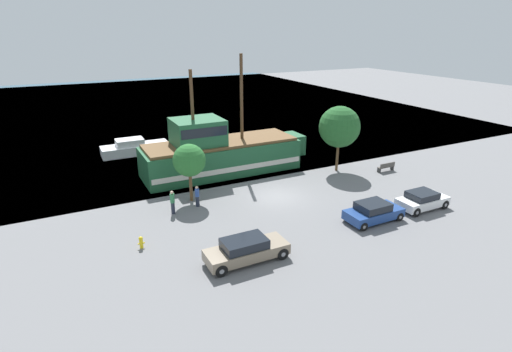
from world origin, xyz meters
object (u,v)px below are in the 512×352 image
(bench_promenade_east, at_px, (386,167))
(pedestrian_walking_far, at_px, (173,202))
(pedestrian_walking_near, at_px, (197,196))
(parked_car_curb_mid, at_px, (422,200))
(moored_boat_dockside, at_px, (135,148))
(parked_car_curb_rear, at_px, (246,250))
(parked_car_curb_front, at_px, (373,212))
(fire_hydrant, at_px, (141,242))
(pirate_ship, at_px, (219,152))

(bench_promenade_east, height_order, pedestrian_walking_far, pedestrian_walking_far)
(pedestrian_walking_near, bearing_deg, parked_car_curb_mid, -28.21)
(moored_boat_dockside, height_order, pedestrian_walking_near, moored_boat_dockside)
(parked_car_curb_mid, distance_m, bench_promenade_east, 8.11)
(bench_promenade_east, distance_m, pedestrian_walking_near, 18.16)
(parked_car_curb_rear, bearing_deg, parked_car_curb_front, 3.63)
(fire_hydrant, bearing_deg, pedestrian_walking_near, 40.05)
(pedestrian_walking_near, relative_size, pedestrian_walking_far, 0.93)
(fire_hydrant, bearing_deg, parked_car_curb_rear, -39.46)
(fire_hydrant, bearing_deg, parked_car_curb_front, -13.20)
(pirate_ship, height_order, pedestrian_walking_near, pirate_ship)
(parked_car_curb_rear, xyz_separation_m, pedestrian_walking_far, (-2.01, 7.96, 0.17))
(fire_hydrant, bearing_deg, parked_car_curb_mid, -10.44)
(pirate_ship, relative_size, moored_boat_dockside, 2.25)
(moored_boat_dockside, distance_m, parked_car_curb_front, 26.07)
(pedestrian_walking_far, bearing_deg, pedestrian_walking_near, 11.61)
(bench_promenade_east, height_order, pedestrian_walking_near, pedestrian_walking_near)
(fire_hydrant, distance_m, bench_promenade_east, 23.45)
(parked_car_curb_mid, bearing_deg, pirate_ship, 126.17)
(fire_hydrant, xyz_separation_m, pedestrian_walking_far, (3.04, 3.81, 0.48))
(fire_hydrant, distance_m, pedestrian_walking_near, 6.56)
(parked_car_curb_front, height_order, fire_hydrant, parked_car_curb_front)
(moored_boat_dockside, relative_size, parked_car_curb_front, 1.70)
(fire_hydrant, bearing_deg, pedestrian_walking_far, 51.39)
(parked_car_curb_front, height_order, bench_promenade_east, parked_car_curb_front)
(parked_car_curb_front, xyz_separation_m, pedestrian_walking_far, (-11.98, 7.33, 0.21))
(parked_car_curb_front, relative_size, fire_hydrant, 5.29)
(pirate_ship, bearing_deg, pedestrian_walking_near, -124.52)
(parked_car_curb_front, relative_size, pedestrian_walking_near, 2.49)
(parked_car_curb_rear, relative_size, pedestrian_walking_far, 2.74)
(pirate_ship, relative_size, parked_car_curb_mid, 4.02)
(bench_promenade_east, relative_size, pedestrian_walking_near, 1.06)
(fire_hydrant, relative_size, bench_promenade_east, 0.44)
(parked_car_curb_rear, height_order, bench_promenade_east, parked_car_curb_rear)
(moored_boat_dockside, height_order, bench_promenade_east, moored_boat_dockside)
(pirate_ship, xyz_separation_m, moored_boat_dockside, (-5.87, 9.37, -1.25))
(pirate_ship, distance_m, fire_hydrant, 14.09)
(parked_car_curb_front, relative_size, parked_car_curb_mid, 1.05)
(parked_car_curb_mid, bearing_deg, parked_car_curb_rear, -177.87)
(parked_car_curb_mid, bearing_deg, parked_car_curb_front, 178.85)
(moored_boat_dockside, bearing_deg, pirate_ship, -57.92)
(parked_car_curb_front, height_order, pedestrian_walking_near, pedestrian_walking_near)
(pedestrian_walking_far, bearing_deg, parked_car_curb_front, -31.47)
(fire_hydrant, height_order, bench_promenade_east, bench_promenade_east)
(parked_car_curb_rear, xyz_separation_m, fire_hydrant, (-5.05, 4.16, -0.31))
(bench_promenade_east, bearing_deg, fire_hydrant, -170.99)
(parked_car_curb_mid, distance_m, fire_hydrant, 19.94)
(pirate_ship, distance_m, moored_boat_dockside, 11.12)
(moored_boat_dockside, height_order, pedestrian_walking_far, pedestrian_walking_far)
(parked_car_curb_front, distance_m, pedestrian_walking_near, 12.65)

